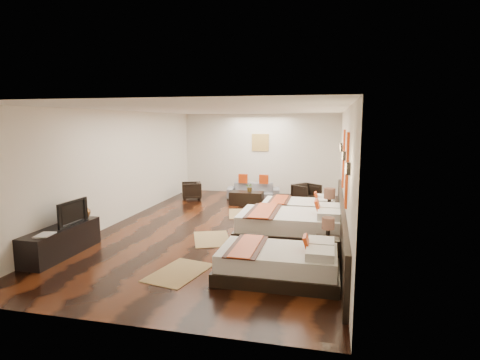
% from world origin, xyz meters
% --- Properties ---
extents(floor, '(5.50, 9.50, 0.01)m').
position_xyz_m(floor, '(0.00, 0.00, 0.00)').
color(floor, black).
rests_on(floor, ground).
extents(ceiling, '(5.50, 9.50, 0.01)m').
position_xyz_m(ceiling, '(0.00, 0.00, 2.80)').
color(ceiling, white).
rests_on(ceiling, floor).
extents(back_wall, '(5.50, 0.01, 2.80)m').
position_xyz_m(back_wall, '(0.00, 4.75, 1.40)').
color(back_wall, silver).
rests_on(back_wall, floor).
extents(left_wall, '(0.01, 9.50, 2.80)m').
position_xyz_m(left_wall, '(-2.75, 0.00, 1.40)').
color(left_wall, silver).
rests_on(left_wall, floor).
extents(right_wall, '(0.01, 9.50, 2.80)m').
position_xyz_m(right_wall, '(2.75, 0.00, 1.40)').
color(right_wall, silver).
rests_on(right_wall, floor).
extents(headboard_panel, '(0.08, 6.60, 0.90)m').
position_xyz_m(headboard_panel, '(2.71, -0.80, 0.45)').
color(headboard_panel, black).
rests_on(headboard_panel, floor).
extents(bed_near, '(1.96, 1.24, 0.75)m').
position_xyz_m(bed_near, '(1.69, -2.82, 0.26)').
color(bed_near, black).
rests_on(bed_near, floor).
extents(bed_mid, '(2.34, 1.47, 0.89)m').
position_xyz_m(bed_mid, '(1.70, -0.62, 0.31)').
color(bed_mid, black).
rests_on(bed_mid, floor).
extents(bed_far, '(1.92, 1.21, 0.73)m').
position_xyz_m(bed_far, '(1.69, 1.25, 0.25)').
color(bed_far, black).
rests_on(bed_far, floor).
extents(nightstand_a, '(0.42, 0.42, 0.84)m').
position_xyz_m(nightstand_a, '(2.44, -1.92, 0.29)').
color(nightstand_a, black).
rests_on(nightstand_a, floor).
extents(nightstand_b, '(0.50, 0.50, 0.98)m').
position_xyz_m(nightstand_b, '(2.44, 0.40, 0.34)').
color(nightstand_b, black).
rests_on(nightstand_b, floor).
extents(jute_mat_near, '(0.98, 1.33, 0.01)m').
position_xyz_m(jute_mat_near, '(0.02, -2.98, 0.01)').
color(jute_mat_near, '#94794B').
rests_on(jute_mat_near, floor).
extents(jute_mat_mid, '(1.14, 1.39, 0.01)m').
position_xyz_m(jute_mat_mid, '(-0.01, -1.02, 0.01)').
color(jute_mat_mid, '#94794B').
rests_on(jute_mat_mid, floor).
extents(jute_mat_far, '(1.03, 1.35, 0.01)m').
position_xyz_m(jute_mat_far, '(0.12, 1.43, 0.01)').
color(jute_mat_far, '#94794B').
rests_on(jute_mat_far, floor).
extents(tv_console, '(0.50, 1.80, 0.55)m').
position_xyz_m(tv_console, '(-2.50, -2.65, 0.28)').
color(tv_console, black).
rests_on(tv_console, floor).
extents(tv, '(0.14, 0.83, 0.48)m').
position_xyz_m(tv, '(-2.45, -2.43, 0.79)').
color(tv, black).
rests_on(tv, tv_console).
extents(book, '(0.31, 0.38, 0.03)m').
position_xyz_m(book, '(-2.50, -3.24, 0.57)').
color(book, black).
rests_on(book, tv_console).
extents(figurine, '(0.40, 0.40, 0.34)m').
position_xyz_m(figurine, '(-2.50, -1.97, 0.72)').
color(figurine, brown).
rests_on(figurine, tv_console).
extents(sofa, '(1.80, 0.93, 0.50)m').
position_xyz_m(sofa, '(-0.04, 3.69, 0.25)').
color(sofa, slate).
rests_on(sofa, floor).
extents(armchair_left, '(0.81, 0.80, 0.56)m').
position_xyz_m(armchair_left, '(-1.98, 3.08, 0.28)').
color(armchair_left, black).
rests_on(armchair_left, floor).
extents(armchair_right, '(0.97, 0.96, 0.63)m').
position_xyz_m(armchair_right, '(1.74, 3.13, 0.32)').
color(armchair_right, black).
rests_on(armchair_right, floor).
extents(coffee_table, '(1.00, 0.50, 0.40)m').
position_xyz_m(coffee_table, '(-0.04, 2.64, 0.20)').
color(coffee_table, black).
rests_on(coffee_table, floor).
extents(table_plant, '(0.30, 0.28, 0.27)m').
position_xyz_m(table_plant, '(0.05, 2.70, 0.53)').
color(table_plant, '#1F561C').
rests_on(table_plant, coffee_table).
extents(orange_panel_a, '(0.04, 0.40, 1.30)m').
position_xyz_m(orange_panel_a, '(2.73, -1.90, 1.70)').
color(orange_panel_a, '#D86014').
rests_on(orange_panel_a, right_wall).
extents(orange_panel_b, '(0.04, 0.40, 1.30)m').
position_xyz_m(orange_panel_b, '(2.73, 0.30, 1.70)').
color(orange_panel_b, '#D86014').
rests_on(orange_panel_b, right_wall).
extents(sconce_near, '(0.07, 0.12, 0.18)m').
position_xyz_m(sconce_near, '(2.70, -3.00, 1.85)').
color(sconce_near, black).
rests_on(sconce_near, right_wall).
extents(sconce_mid, '(0.07, 0.12, 0.18)m').
position_xyz_m(sconce_mid, '(2.70, -0.80, 1.85)').
color(sconce_mid, black).
rests_on(sconce_mid, right_wall).
extents(sconce_far, '(0.07, 0.12, 0.18)m').
position_xyz_m(sconce_far, '(2.70, 1.40, 1.85)').
color(sconce_far, black).
rests_on(sconce_far, right_wall).
extents(sconce_lounge, '(0.07, 0.12, 0.18)m').
position_xyz_m(sconce_lounge, '(2.70, 2.30, 1.85)').
color(sconce_lounge, black).
rests_on(sconce_lounge, right_wall).
extents(gold_artwork, '(0.60, 0.04, 0.60)m').
position_xyz_m(gold_artwork, '(0.00, 4.73, 1.80)').
color(gold_artwork, '#AD873F').
rests_on(gold_artwork, back_wall).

